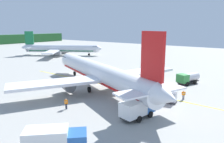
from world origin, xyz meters
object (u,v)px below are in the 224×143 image
crew_loader_left (66,103)px  service_truck_baggage (137,108)px  airliner_foreground (99,73)px  airliner_mid_apron (61,49)px  cargo_container_near (171,97)px  service_truck_fuel (188,78)px  service_truck_catering (55,141)px  cargo_container_mid (128,98)px  crew_marshaller (184,94)px

crew_loader_left → service_truck_baggage: bearing=-69.3°
airliner_foreground → airliner_mid_apron: 56.19m
service_truck_baggage → cargo_container_near: size_ratio=2.71×
service_truck_baggage → cargo_container_near: service_truck_baggage is taller
service_truck_fuel → service_truck_baggage: (-22.35, -0.63, 0.08)m
airliner_foreground → service_truck_baggage: bearing=-118.4°
service_truck_baggage → service_truck_catering: 12.70m
airliner_foreground → cargo_container_mid: bearing=-110.3°
airliner_foreground → service_truck_baggage: 15.42m
service_truck_fuel → cargo_container_near: 13.76m
airliner_mid_apron → crew_marshaller: size_ratio=20.01×
airliner_mid_apron → crew_marshaller: airliner_mid_apron is taller
crew_loader_left → service_truck_fuel: bearing=-20.3°
airliner_mid_apron → cargo_container_near: airliner_mid_apron is taller
service_truck_fuel → crew_loader_left: 28.00m
airliner_mid_apron → cargo_container_mid: bearing=-119.5°
airliner_foreground → service_truck_catering: (-19.87, -11.79, -1.79)m
cargo_container_mid → crew_marshaller: 10.00m
airliner_foreground → crew_loader_left: airliner_foreground is taller
service_truck_baggage → service_truck_catering: size_ratio=0.98×
airliner_mid_apron → service_truck_fuel: (-14.00, -60.91, -1.60)m
service_truck_fuel → crew_marshaller: size_ratio=3.64×
cargo_container_mid → airliner_foreground: bearing=69.7°
airliner_mid_apron → crew_marshaller: (-24.81, -63.85, -2.04)m
service_truck_catering → crew_loader_left: size_ratio=3.40×
service_truck_catering → cargo_container_mid: size_ratio=2.54×
crew_marshaller → crew_loader_left: bearing=140.6°
cargo_container_near → crew_marshaller: 3.02m
cargo_container_near → crew_loader_left: bearing=137.5°
service_truck_baggage → cargo_container_mid: size_ratio=2.48×
airliner_mid_apron → crew_marshaller: bearing=-111.2°
service_truck_baggage → airliner_foreground: bearing=61.6°
service_truck_catering → cargo_container_mid: 16.54m
airliner_mid_apron → crew_loader_left: bearing=-128.2°
cargo_container_near → cargo_container_mid: bearing=133.5°
airliner_mid_apron → service_truck_catering: 77.34m
crew_loader_left → airliner_foreground: bearing=15.5°
service_truck_fuel → service_truck_baggage: 22.36m
crew_marshaller → crew_loader_left: crew_loader_left is taller
airliner_mid_apron → cargo_container_mid: 66.16m
service_truck_catering → crew_marshaller: size_ratio=3.57×
airliner_mid_apron → service_truck_fuel: 62.52m
airliner_foreground → service_truck_catering: size_ratio=6.92×
airliner_mid_apron → cargo_container_mid: (-32.57, -57.55, -2.02)m
cargo_container_near → crew_loader_left: cargo_container_near is taller
airliner_foreground → service_truck_baggage: size_ratio=7.08×
service_truck_baggage → service_truck_catering: bearing=172.5°
service_truck_fuel → airliner_foreground: bearing=139.6°
cargo_container_mid → service_truck_catering: bearing=-171.9°
airliner_foreground → service_truck_fuel: 19.89m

